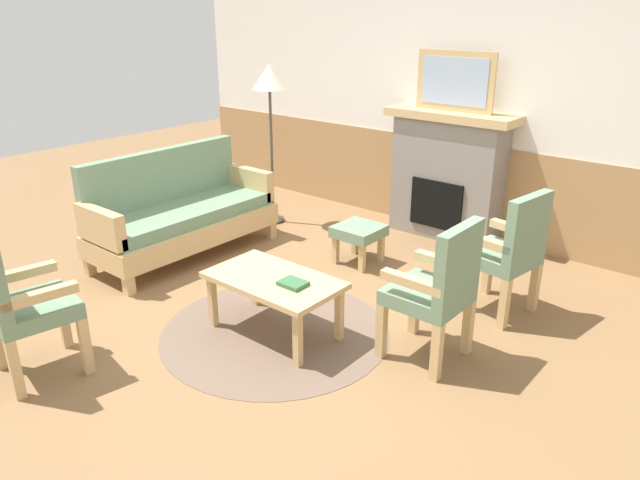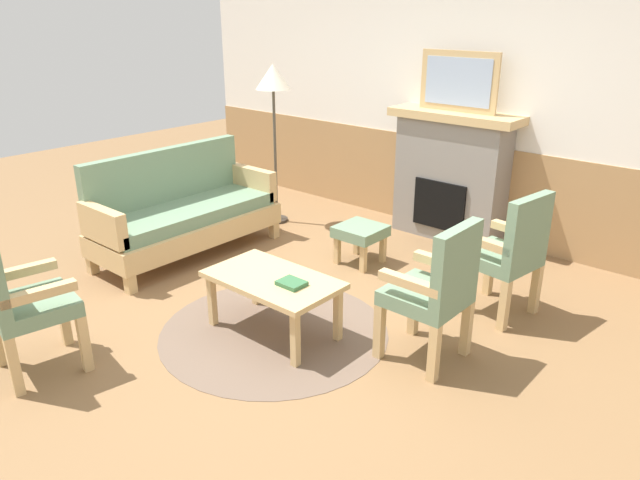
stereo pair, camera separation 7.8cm
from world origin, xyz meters
TOP-DOWN VIEW (x-y plane):
  - ground_plane at (0.00, 0.00)m, footprint 14.00×14.00m
  - wall_back at (0.00, 2.60)m, footprint 7.20×0.14m
  - fireplace at (0.00, 2.35)m, footprint 1.30×0.44m
  - framed_picture at (0.00, 2.35)m, footprint 0.80×0.04m
  - couch at (-1.67, 0.31)m, footprint 0.70×1.80m
  - coffee_table at (0.03, -0.20)m, footprint 0.96×0.56m
  - round_rug at (0.03, -0.20)m, footprint 1.67×1.67m
  - book_on_table at (0.22, -0.21)m, footprint 0.18×0.15m
  - footstool at (-0.26, 1.22)m, footprint 0.40×0.40m
  - armchair_near_fireplace at (1.18, 1.14)m, footprint 0.55×0.55m
  - armchair_by_window_left at (1.09, 0.24)m, footprint 0.48×0.48m
  - armchair_front_left at (-0.80, -1.58)m, footprint 0.56×0.56m
  - floor_lamp_by_couch at (-1.65, 1.53)m, footprint 0.36×0.36m

SIDE VIEW (x-z plane):
  - ground_plane at x=0.00m, z-range 0.00..0.00m
  - round_rug at x=0.03m, z-range 0.00..0.01m
  - footstool at x=-0.26m, z-range 0.10..0.46m
  - coffee_table at x=0.03m, z-range 0.17..0.61m
  - couch at x=-1.67m, z-range -0.09..0.89m
  - book_on_table at x=0.22m, z-range 0.44..0.47m
  - armchair_near_fireplace at x=1.18m, z-range 0.05..1.03m
  - armchair_by_window_left at x=1.09m, z-range 0.05..1.03m
  - armchair_front_left at x=-0.80m, z-range 0.05..1.03m
  - fireplace at x=0.00m, z-range 0.01..1.29m
  - wall_back at x=0.00m, z-range -0.04..2.66m
  - floor_lamp_by_couch at x=-1.65m, z-range 0.61..2.29m
  - framed_picture at x=0.00m, z-range 1.28..1.84m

